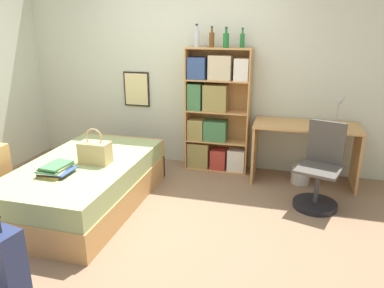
{
  "coord_description": "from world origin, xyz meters",
  "views": [
    {
      "loc": [
        1.39,
        -3.33,
        1.96
      ],
      "look_at": [
        0.44,
        0.2,
        0.75
      ],
      "focal_mm": 35.0,
      "sensor_mm": 36.0,
      "label": 1
    }
  ],
  "objects_px": {
    "bookcase": "(214,114)",
    "bottle_green": "(197,38)",
    "desk": "(305,142)",
    "desk_chair": "(319,180)",
    "book_stack_on_bed": "(57,169)",
    "handbag": "(95,152)",
    "desk_lamp": "(341,105)",
    "bottle_brown": "(212,39)",
    "waste_bin": "(300,175)",
    "bottle_blue": "(242,40)",
    "bed": "(86,183)",
    "bottle_clear": "(226,40)"
  },
  "relations": [
    {
      "from": "book_stack_on_bed",
      "to": "desk_chair",
      "type": "height_order",
      "value": "desk_chair"
    },
    {
      "from": "bottle_brown",
      "to": "bottle_clear",
      "type": "bearing_deg",
      "value": -9.83
    },
    {
      "from": "bottle_blue",
      "to": "waste_bin",
      "type": "relative_size",
      "value": 1.05
    },
    {
      "from": "bookcase",
      "to": "bottle_green",
      "type": "relative_size",
      "value": 5.78
    },
    {
      "from": "bottle_green",
      "to": "bottle_brown",
      "type": "height_order",
      "value": "bottle_green"
    },
    {
      "from": "bottle_green",
      "to": "desk",
      "type": "height_order",
      "value": "bottle_green"
    },
    {
      "from": "bottle_blue",
      "to": "desk_chair",
      "type": "distance_m",
      "value": 1.93
    },
    {
      "from": "bottle_brown",
      "to": "desk",
      "type": "bearing_deg",
      "value": -6.57
    },
    {
      "from": "bed",
      "to": "bottle_brown",
      "type": "distance_m",
      "value": 2.32
    },
    {
      "from": "book_stack_on_bed",
      "to": "bookcase",
      "type": "distance_m",
      "value": 2.17
    },
    {
      "from": "handbag",
      "to": "book_stack_on_bed",
      "type": "height_order",
      "value": "handbag"
    },
    {
      "from": "desk",
      "to": "desk_chair",
      "type": "distance_m",
      "value": 0.69
    },
    {
      "from": "bottle_brown",
      "to": "desk_lamp",
      "type": "xyz_separation_m",
      "value": [
        1.59,
        -0.13,
        -0.72
      ]
    },
    {
      "from": "book_stack_on_bed",
      "to": "bookcase",
      "type": "xyz_separation_m",
      "value": [
        1.22,
        1.78,
        0.23
      ]
    },
    {
      "from": "bottle_clear",
      "to": "desk_chair",
      "type": "height_order",
      "value": "bottle_clear"
    },
    {
      "from": "book_stack_on_bed",
      "to": "bottle_blue",
      "type": "distance_m",
      "value": 2.66
    },
    {
      "from": "bed",
      "to": "desk_chair",
      "type": "height_order",
      "value": "desk_chair"
    },
    {
      "from": "handbag",
      "to": "bottle_brown",
      "type": "xyz_separation_m",
      "value": [
        0.95,
        1.41,
        1.11
      ]
    },
    {
      "from": "bottle_clear",
      "to": "desk",
      "type": "bearing_deg",
      "value": -5.98
    },
    {
      "from": "bed",
      "to": "desk_chair",
      "type": "bearing_deg",
      "value": 14.26
    },
    {
      "from": "book_stack_on_bed",
      "to": "bookcase",
      "type": "relative_size",
      "value": 0.21
    },
    {
      "from": "desk",
      "to": "handbag",
      "type": "bearing_deg",
      "value": -149.78
    },
    {
      "from": "book_stack_on_bed",
      "to": "waste_bin",
      "type": "distance_m",
      "value": 2.9
    },
    {
      "from": "bottle_brown",
      "to": "bottle_blue",
      "type": "height_order",
      "value": "bottle_brown"
    },
    {
      "from": "bottle_green",
      "to": "bottle_brown",
      "type": "distance_m",
      "value": 0.19
    },
    {
      "from": "desk_chair",
      "to": "waste_bin",
      "type": "xyz_separation_m",
      "value": [
        -0.17,
        0.58,
        -0.19
      ]
    },
    {
      "from": "bed",
      "to": "bookcase",
      "type": "height_order",
      "value": "bookcase"
    },
    {
      "from": "bed",
      "to": "bookcase",
      "type": "bearing_deg",
      "value": 51.1
    },
    {
      "from": "desk_chair",
      "to": "bottle_brown",
      "type": "bearing_deg",
      "value": 150.66
    },
    {
      "from": "desk",
      "to": "desk_lamp",
      "type": "distance_m",
      "value": 0.61
    },
    {
      "from": "book_stack_on_bed",
      "to": "handbag",
      "type": "bearing_deg",
      "value": 58.0
    },
    {
      "from": "handbag",
      "to": "bottle_clear",
      "type": "bearing_deg",
      "value": 50.58
    },
    {
      "from": "bottle_green",
      "to": "bottle_clear",
      "type": "bearing_deg",
      "value": -2.61
    },
    {
      "from": "desk_lamp",
      "to": "bottle_brown",
      "type": "bearing_deg",
      "value": 175.2
    },
    {
      "from": "handbag",
      "to": "desk_chair",
      "type": "height_order",
      "value": "desk_chair"
    },
    {
      "from": "desk_lamp",
      "to": "bookcase",
      "type": "bearing_deg",
      "value": 174.95
    },
    {
      "from": "bottle_green",
      "to": "desk_lamp",
      "type": "xyz_separation_m",
      "value": [
        1.78,
        -0.12,
        -0.73
      ]
    },
    {
      "from": "handbag",
      "to": "bottle_blue",
      "type": "bearing_deg",
      "value": 47.54
    },
    {
      "from": "bed",
      "to": "desk_chair",
      "type": "relative_size",
      "value": 2.13
    },
    {
      "from": "bed",
      "to": "bottle_blue",
      "type": "xyz_separation_m",
      "value": [
        1.47,
        1.44,
        1.48
      ]
    },
    {
      "from": "bottle_clear",
      "to": "desk_chair",
      "type": "bearing_deg",
      "value": -31.92
    },
    {
      "from": "book_stack_on_bed",
      "to": "bottle_green",
      "type": "xyz_separation_m",
      "value": [
        0.98,
        1.76,
        1.19
      ]
    },
    {
      "from": "desk_chair",
      "to": "bookcase",
      "type": "bearing_deg",
      "value": 149.7
    },
    {
      "from": "book_stack_on_bed",
      "to": "desk",
      "type": "height_order",
      "value": "desk"
    },
    {
      "from": "bookcase",
      "to": "bottle_brown",
      "type": "relative_size",
      "value": 6.38
    },
    {
      "from": "bottle_clear",
      "to": "handbag",
      "type": "bearing_deg",
      "value": -129.42
    },
    {
      "from": "handbag",
      "to": "waste_bin",
      "type": "bearing_deg",
      "value": 29.28
    },
    {
      "from": "handbag",
      "to": "bottle_green",
      "type": "xyz_separation_m",
      "value": [
        0.75,
        1.4,
        1.12
      ]
    },
    {
      "from": "desk",
      "to": "desk_lamp",
      "type": "xyz_separation_m",
      "value": [
        0.36,
        0.01,
        0.49
      ]
    },
    {
      "from": "bottle_green",
      "to": "desk_chair",
      "type": "bearing_deg",
      "value": -25.82
    }
  ]
}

